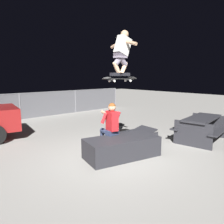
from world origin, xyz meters
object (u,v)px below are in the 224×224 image
(skateboard, at_px, (120,79))
(person_sitting_on_ledge, at_px, (110,125))
(ledge_box_main, at_px, (122,147))
(picnic_table_back, at_px, (202,125))
(kicker_ramp, at_px, (137,135))
(skater_airborne, at_px, (122,51))

(skateboard, bearing_deg, person_sitting_on_ledge, 127.11)
(ledge_box_main, bearing_deg, person_sitting_on_ledge, 86.35)
(person_sitting_on_ledge, distance_m, picnic_table_back, 3.03)
(ledge_box_main, height_order, person_sitting_on_ledge, person_sitting_on_ledge)
(kicker_ramp, bearing_deg, ledge_box_main, -149.89)
(ledge_box_main, distance_m, picnic_table_back, 2.91)
(ledge_box_main, relative_size, person_sitting_on_ledge, 1.38)
(person_sitting_on_ledge, distance_m, skateboard, 1.22)
(ledge_box_main, xyz_separation_m, person_sitting_on_ledge, (0.03, 0.48, 0.49))
(skateboard, height_order, skater_airborne, skater_airborne)
(person_sitting_on_ledge, height_order, skater_airborne, skater_airborne)
(skateboard, distance_m, kicker_ramp, 2.50)
(skater_airborne, height_order, picnic_table_back, skater_airborne)
(ledge_box_main, height_order, skater_airborne, skater_airborne)
(person_sitting_on_ledge, bearing_deg, skateboard, -52.89)
(skater_airborne, bearing_deg, picnic_table_back, -20.02)
(ledge_box_main, xyz_separation_m, picnic_table_back, (2.82, -0.67, 0.25))
(ledge_box_main, xyz_separation_m, skater_airborne, (0.25, 0.27, 2.38))
(skater_airborne, height_order, kicker_ramp, skater_airborne)
(kicker_ramp, relative_size, picnic_table_back, 0.69)
(kicker_ramp, distance_m, picnic_table_back, 2.05)
(picnic_table_back, bearing_deg, ledge_box_main, 166.66)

